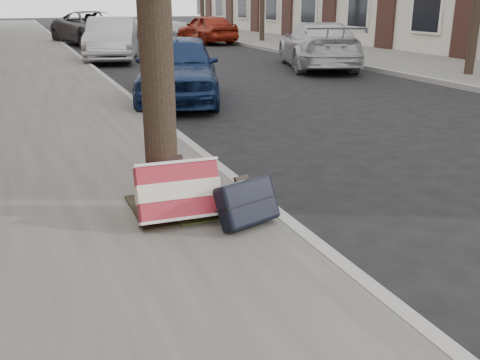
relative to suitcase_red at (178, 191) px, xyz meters
name	(u,v)px	position (x,y,z in m)	size (l,w,h in m)	color
ground	(449,234)	(2.10, -0.89, -0.38)	(120.00, 120.00, 0.00)	black
far_sidewalk	(325,50)	(9.90, 14.11, -0.32)	(4.00, 70.00, 0.12)	slate
dirt_patch	(181,206)	(0.10, 0.31, -0.25)	(0.85, 0.85, 0.01)	black
suitcase_red	(178,191)	(0.00, 0.00, 0.00)	(0.67, 0.19, 0.49)	maroon
suitcase_navy	(247,202)	(0.49, -0.31, -0.06)	(0.52, 0.17, 0.37)	black
car_near_front	(178,68)	(1.78, 6.10, 0.26)	(1.50, 3.74, 1.27)	#112248
car_near_mid	(112,39)	(1.84, 13.87, 0.30)	(1.44, 4.12, 1.36)	#AFB2B7
car_near_back	(94,28)	(2.19, 20.47, 0.33)	(2.34, 5.08, 1.41)	#36373B
car_far_front	(318,45)	(6.93, 9.58, 0.26)	(1.81, 4.45, 1.29)	#ADAFB5
car_far_back	(206,29)	(6.94, 19.39, 0.25)	(1.50, 3.73, 1.27)	maroon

